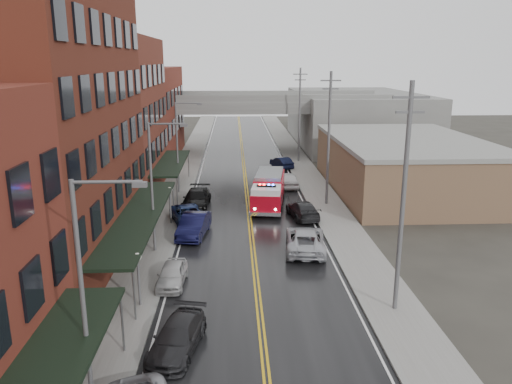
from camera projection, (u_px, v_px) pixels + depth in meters
name	position (u px, v px, depth m)	size (l,w,h in m)	color
road	(250.00, 223.00, 40.73)	(11.00, 160.00, 0.02)	black
sidewalk_left	(160.00, 224.00, 40.39)	(3.00, 160.00, 0.15)	slate
sidewalk_right	(339.00, 221.00, 41.03)	(3.00, 160.00, 0.15)	slate
curb_left	(181.00, 223.00, 40.46)	(0.30, 160.00, 0.15)	gray
curb_right	(319.00, 221.00, 40.96)	(0.30, 160.00, 0.15)	gray
brick_building_b	(40.00, 125.00, 31.08)	(9.00, 20.00, 18.00)	#552316
brick_building_c	(109.00, 118.00, 48.36)	(9.00, 15.00, 15.00)	maroon
brick_building_far	(142.00, 114.00, 65.64)	(9.00, 20.00, 12.00)	maroon
tan_building	(404.00, 166.00, 50.45)	(14.00, 22.00, 5.00)	brown
right_far_block	(355.00, 118.00, 79.12)	(18.00, 30.00, 8.00)	slate
awning_1	(140.00, 216.00, 32.87)	(2.60, 18.00, 3.09)	black
awning_2	(171.00, 163.00, 49.77)	(2.60, 13.00, 3.09)	black
globe_lamp_1	(138.00, 267.00, 26.34)	(0.44, 0.44, 3.12)	#59595B
globe_lamp_2	(170.00, 197.00, 39.85)	(0.44, 0.44, 3.12)	#59595B
street_lamp_0	(88.00, 283.00, 17.87)	(2.64, 0.22, 9.00)	#59595B
street_lamp_1	(155.00, 179.00, 33.32)	(2.64, 0.22, 9.00)	#59595B
street_lamp_2	(180.00, 142.00, 48.77)	(2.64, 0.22, 9.00)	#59595B
utility_pole_0	(403.00, 196.00, 24.95)	(1.80, 0.24, 12.00)	#59595B
utility_pole_1	(329.00, 137.00, 44.26)	(1.80, 0.24, 12.00)	#59595B
utility_pole_2	(300.00, 114.00, 63.57)	(1.80, 0.24, 12.00)	#59595B
overpass	(242.00, 111.00, 70.09)	(40.00, 10.00, 7.50)	slate
fire_truck	(269.00, 190.00, 44.95)	(4.13, 8.37, 2.95)	#A80717
parked_car_left_3	(177.00, 337.00, 22.71)	(1.91, 4.70, 1.37)	black
parked_car_left_4	(172.00, 274.00, 29.45)	(1.56, 3.88, 1.32)	#B7B7B7
parked_car_left_5	(194.00, 225.00, 37.62)	(1.78, 5.09, 1.68)	black
parked_car_left_6	(188.00, 215.00, 40.47)	(2.37, 5.14, 1.43)	navy
parked_car_left_7	(196.00, 199.00, 44.95)	(2.25, 5.52, 1.60)	black
parked_car_right_0	(305.00, 240.00, 34.70)	(2.66, 5.76, 1.60)	#B2B4BB
parked_car_right_1	(303.00, 210.00, 41.99)	(2.00, 4.92, 1.43)	black
parked_car_right_2	(288.00, 180.00, 52.12)	(1.86, 4.63, 1.58)	white
parked_car_right_3	(282.00, 162.00, 61.44)	(1.46, 4.19, 1.38)	black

